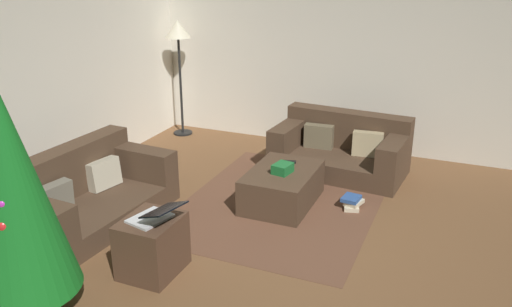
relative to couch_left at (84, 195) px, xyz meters
The scene contains 14 objects.
ground_plane 2.27m from the couch_left, 88.42° to the right, with size 6.40×6.40×0.00m, color brown.
rear_partition 1.36m from the couch_left, 86.02° to the left, with size 6.40×0.12×2.60m, color silver.
corner_partition 4.04m from the couch_left, 35.10° to the right, with size 0.12×6.40×2.60m, color silver.
couch_left is the anchor object (origin of this frame).
couch_right 3.08m from the couch_left, 41.76° to the right, with size 0.99×1.63×0.70m.
ottoman 2.05m from the couch_left, 56.45° to the right, with size 0.97×0.66×0.38m, color #473323.
gift_box 2.04m from the couch_left, 58.28° to the right, with size 0.21×0.16×0.10m, color #19662D.
tv_remote 2.18m from the couch_left, 50.99° to the right, with size 0.05×0.16×0.02m, color black.
christmas_tree 1.69m from the couch_left, 156.19° to the right, with size 0.81×0.81×1.96m.
side_table 1.27m from the couch_left, 115.00° to the right, with size 0.52×0.44×0.49m, color #4C3323.
laptop 1.36m from the couch_left, 114.43° to the right, with size 0.42×0.48×0.19m.
book_stack 2.77m from the couch_left, 61.80° to the right, with size 0.27×0.23×0.13m.
corner_lamp 3.06m from the couch_left, 10.07° to the left, with size 0.36×0.36×1.67m.
area_rug 2.06m from the couch_left, 56.45° to the right, with size 2.60×2.00×0.01m, color brown.
Camera 1 is at (-3.87, -1.22, 2.55)m, focal length 37.42 mm.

